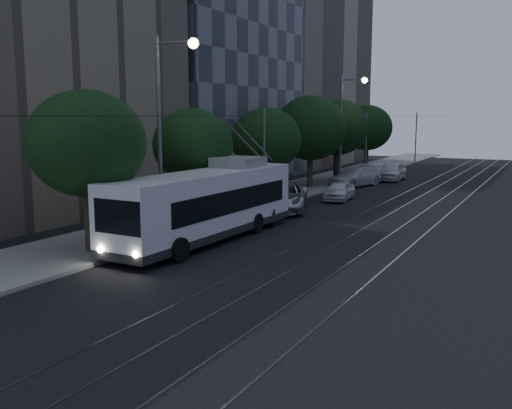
{
  "coord_description": "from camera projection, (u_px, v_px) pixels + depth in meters",
  "views": [
    {
      "loc": [
        10.11,
        -20.01,
        5.59
      ],
      "look_at": [
        -1.51,
        1.84,
        1.75
      ],
      "focal_mm": 40.0,
      "sensor_mm": 36.0,
      "label": 1
    }
  ],
  "objects": [
    {
      "name": "tree_3",
      "position": [
        311.0,
        128.0,
        43.97
      ],
      "size": [
        5.54,
        5.54,
        7.17
      ],
      "color": "#2E2319",
      "rests_on": "ground"
    },
    {
      "name": "car_white_b",
      "position": [
        355.0,
        177.0,
        45.82
      ],
      "size": [
        3.69,
        5.74,
        1.55
      ],
      "primitive_type": "imported",
      "rotation": [
        0.0,
        0.0,
        -0.31
      ],
      "color": "silver",
      "rests_on": "ground"
    },
    {
      "name": "trolleybus",
      "position": [
        208.0,
        204.0,
        25.73
      ],
      "size": [
        2.79,
        12.16,
        5.63
      ],
      "rotation": [
        0.0,
        0.0,
        -0.02
      ],
      "color": "silver",
      "rests_on": "ground"
    },
    {
      "name": "tree_2",
      "position": [
        266.0,
        140.0,
        36.38
      ],
      "size": [
        4.5,
        4.5,
        6.14
      ],
      "color": "#2E2319",
      "rests_on": "ground"
    },
    {
      "name": "building_tan_far",
      "position": [
        286.0,
        13.0,
        65.79
      ],
      "size": [
        14.4,
        22.4,
        34.8
      ],
      "color": "gray",
      "rests_on": "ground"
    },
    {
      "name": "tree_5",
      "position": [
        367.0,
        128.0,
        56.73
      ],
      "size": [
        4.99,
        4.99,
        6.69
      ],
      "color": "#2E2319",
      "rests_on": "ground"
    },
    {
      "name": "overhead_wires",
      "position": [
        330.0,
        145.0,
        42.23
      ],
      "size": [
        2.23,
        90.0,
        6.0
      ],
      "color": "black",
      "rests_on": "ground"
    },
    {
      "name": "pickup_silver",
      "position": [
        282.0,
        197.0,
        33.97
      ],
      "size": [
        4.66,
        6.59,
        1.67
      ],
      "primitive_type": "imported",
      "rotation": [
        0.0,
        0.0,
        0.35
      ],
      "color": "#B0B2B8",
      "rests_on": "ground"
    },
    {
      "name": "streetlamp_far",
      "position": [
        346.0,
        119.0,
        44.97
      ],
      "size": [
        2.16,
        0.44,
        8.75
      ],
      "color": "slate",
      "rests_on": "ground"
    },
    {
      "name": "tree_4",
      "position": [
        337.0,
        127.0,
        47.68
      ],
      "size": [
        5.2,
        5.2,
        7.01
      ],
      "color": "#2E2319",
      "rests_on": "ground"
    },
    {
      "name": "ground",
      "position": [
        268.0,
        256.0,
        23.01
      ],
      "size": [
        120.0,
        120.0,
        0.0
      ],
      "primitive_type": "plane",
      "color": "black",
      "rests_on": "ground"
    },
    {
      "name": "streetlamp_near",
      "position": [
        166.0,
        118.0,
        25.25
      ],
      "size": [
        2.23,
        0.44,
        9.09
      ],
      "color": "slate",
      "rests_on": "ground"
    },
    {
      "name": "car_white_d",
      "position": [
        392.0,
        171.0,
        49.87
      ],
      "size": [
        2.05,
        4.73,
        1.59
      ],
      "primitive_type": "imported",
      "rotation": [
        0.0,
        0.0,
        0.04
      ],
      "color": "silver",
      "rests_on": "ground"
    },
    {
      "name": "car_white_c",
      "position": [
        370.0,
        173.0,
        49.52
      ],
      "size": [
        2.27,
        4.64,
        1.46
      ],
      "primitive_type": "imported",
      "rotation": [
        0.0,
        0.0,
        -0.17
      ],
      "color": "silver",
      "rests_on": "ground"
    },
    {
      "name": "sidewalk",
      "position": [
        298.0,
        188.0,
        43.92
      ],
      "size": [
        5.0,
        90.0,
        0.15
      ],
      "primitive_type": "cube",
      "color": "gray",
      "rests_on": "ground"
    },
    {
      "name": "tram_rails",
      "position": [
        431.0,
        198.0,
        39.29
      ],
      "size": [
        4.52,
        90.0,
        0.02
      ],
      "color": "gray",
      "rests_on": "ground"
    },
    {
      "name": "car_white_a",
      "position": [
        339.0,
        191.0,
        38.18
      ],
      "size": [
        1.86,
        3.9,
        1.29
      ],
      "primitive_type": "imported",
      "rotation": [
        0.0,
        0.0,
        0.09
      ],
      "color": "silver",
      "rests_on": "ground"
    },
    {
      "name": "building_glass_mid",
      "position": [
        187.0,
        24.0,
        48.96
      ],
      "size": [
        14.4,
        18.4,
        26.8
      ],
      "color": "#333641",
      "rests_on": "ground"
    },
    {
      "name": "tree_0",
      "position": [
        86.0,
        144.0,
        22.6
      ],
      "size": [
        4.73,
        4.73,
        6.65
      ],
      "color": "#2E2319",
      "rests_on": "ground"
    },
    {
      "name": "tree_1",
      "position": [
        193.0,
        145.0,
        29.16
      ],
      "size": [
        4.13,
        4.13,
        5.99
      ],
      "color": "#2E2319",
      "rests_on": "ground"
    }
  ]
}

